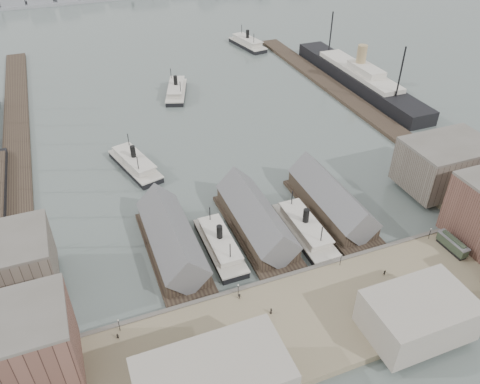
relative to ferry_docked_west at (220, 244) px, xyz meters
name	(u,v)px	position (x,y,z in m)	size (l,w,h in m)	color
ground	(279,268)	(13.00, -12.73, -2.25)	(900.00, 900.00, 0.00)	#4E5A56
quay	(314,319)	(13.00, -32.73, -1.25)	(180.00, 30.00, 2.00)	#7E7055
seawall	(288,277)	(13.00, -17.93, -1.10)	(180.00, 1.20, 2.30)	#59544C
west_wharf	(17,144)	(-55.00, 87.27, -1.45)	(10.00, 220.00, 1.60)	#2D231C
east_wharf	(347,98)	(91.00, 77.27, -1.45)	(10.00, 180.00, 1.60)	#2D231C
ferry_shed_west	(172,240)	(-13.00, 4.15, 2.39)	(14.00, 42.00, 12.60)	#2D231C
ferry_shed_center	(256,219)	(13.00, 4.15, 2.39)	(14.00, 42.00, 12.60)	#2D231C
ferry_shed_east	(331,200)	(39.00, 4.15, 2.39)	(14.00, 42.00, 12.60)	#2D231C
warehouse_west_back	(0,267)	(-57.00, 5.27, 6.75)	(26.00, 20.00, 14.00)	#60564C
warehouse_east_back	(445,165)	(81.00, 2.27, 7.25)	(28.00, 20.00, 15.00)	#60564C
street_bldg_center	(418,315)	(33.00, -44.73, 4.75)	(24.00, 16.00, 10.00)	gray
lamp_post_far_w	(119,323)	(-32.00, -19.73, 2.46)	(0.44, 0.44, 3.92)	black
lamp_post_near_w	(238,288)	(-2.00, -19.73, 2.46)	(0.44, 0.44, 3.92)	black
lamp_post_near_e	(341,258)	(28.00, -19.73, 2.46)	(0.44, 0.44, 3.92)	black
lamp_post_far_e	(430,232)	(58.00, -19.73, 2.46)	(0.44, 0.44, 3.92)	black
ferry_docked_west	(220,244)	(0.00, 0.00, 0.00)	(8.07, 26.89, 9.60)	black
ferry_docked_east	(305,229)	(26.00, -2.85, 0.14)	(8.57, 28.57, 10.21)	black
ferry_open_near	(135,163)	(-14.39, 52.73, 0.13)	(15.74, 29.65, 10.15)	black
ferry_open_mid	(176,90)	(17.09, 111.64, 0.11)	(17.18, 29.44, 10.08)	black
ferry_open_far	(248,43)	(75.48, 164.22, 0.28)	(14.24, 31.31, 10.78)	black
ocean_steamer	(359,77)	(105.00, 89.78, 2.09)	(13.80, 100.86, 20.17)	black
tram	(452,245)	(60.81, -25.87, 1.61)	(3.04, 10.31, 3.64)	black
horse_cart_left	(179,348)	(-20.34, -30.12, 0.54)	(4.69, 1.72, 1.55)	black
horse_cart_center	(261,322)	(-0.13, -30.24, 0.55)	(4.93, 2.75, 1.55)	black
horse_cart_right	(371,315)	(25.65, -37.98, 0.51)	(4.71, 3.26, 1.44)	black
pedestrian_0	(118,337)	(-32.84, -21.99, 0.63)	(0.64, 0.47, 1.75)	black
pedestrian_1	(188,358)	(-19.36, -33.54, 0.66)	(0.88, 0.69, 1.81)	black
pedestrian_2	(239,297)	(-2.16, -20.93, 0.59)	(1.09, 0.63, 1.69)	black
pedestrian_3	(241,341)	(-6.68, -33.41, 0.54)	(0.93, 0.39, 1.58)	black
pedestrian_4	(271,311)	(3.40, -28.06, 0.59)	(0.82, 0.53, 1.68)	black
pedestrian_5	(361,310)	(24.03, -35.89, 0.64)	(0.65, 0.47, 1.78)	black
pedestrian_6	(385,273)	(37.11, -27.42, 0.61)	(0.84, 0.65, 1.73)	black
pedestrian_7	(397,288)	(36.93, -33.05, 0.64)	(1.15, 0.66, 1.78)	black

